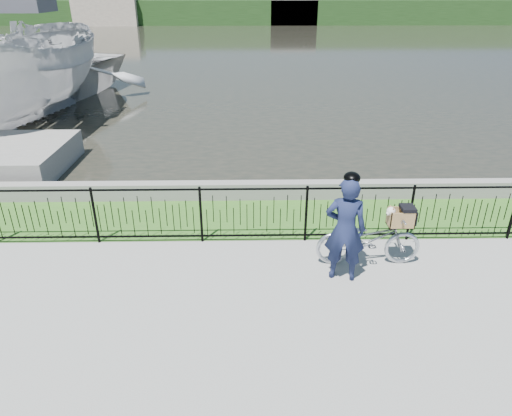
{
  "coord_description": "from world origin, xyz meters",
  "views": [
    {
      "loc": [
        -0.1,
        -6.13,
        4.46
      ],
      "look_at": [
        0.03,
        1.0,
        1.0
      ],
      "focal_mm": 32.0,
      "sensor_mm": 36.0,
      "label": 1
    }
  ],
  "objects_px": {
    "bicycle_rig": "(369,239)",
    "boat_near": "(27,72)",
    "boat_far": "(10,77)",
    "cyclist": "(345,228)"
  },
  "relations": [
    {
      "from": "bicycle_rig",
      "to": "cyclist",
      "type": "distance_m",
      "value": 0.83
    },
    {
      "from": "bicycle_rig",
      "to": "boat_far",
      "type": "distance_m",
      "value": 17.15
    },
    {
      "from": "bicycle_rig",
      "to": "boat_near",
      "type": "height_order",
      "value": "boat_near"
    },
    {
      "from": "cyclist",
      "to": "boat_near",
      "type": "xyz_separation_m",
      "value": [
        -8.99,
        9.48,
        0.97
      ]
    },
    {
      "from": "cyclist",
      "to": "boat_near",
      "type": "bearing_deg",
      "value": 133.49
    },
    {
      "from": "bicycle_rig",
      "to": "boat_far",
      "type": "xyz_separation_m",
      "value": [
        -11.83,
        12.39,
        0.68
      ]
    },
    {
      "from": "bicycle_rig",
      "to": "boat_near",
      "type": "distance_m",
      "value": 13.22
    },
    {
      "from": "boat_far",
      "to": "cyclist",
      "type": "bearing_deg",
      "value": -48.66
    },
    {
      "from": "bicycle_rig",
      "to": "boat_near",
      "type": "bearing_deg",
      "value": 136.53
    },
    {
      "from": "boat_near",
      "to": "boat_far",
      "type": "xyz_separation_m",
      "value": [
        -2.29,
        3.35,
        -0.73
      ]
    }
  ]
}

